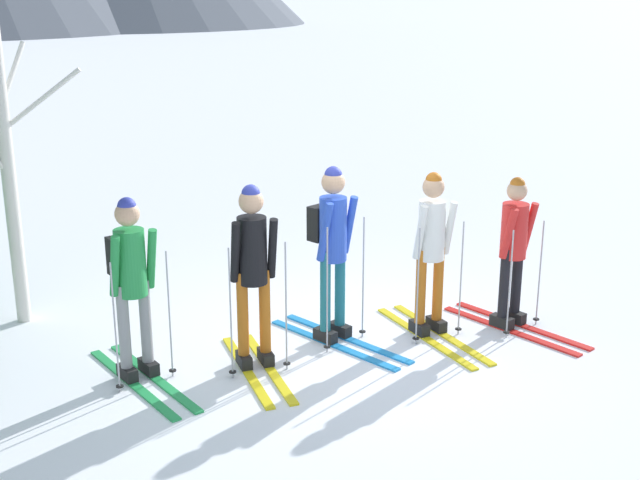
% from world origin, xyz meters
% --- Properties ---
extents(ground_plane, '(400.00, 400.00, 0.00)m').
position_xyz_m(ground_plane, '(0.00, 0.00, 0.00)').
color(ground_plane, white).
extents(skier_in_green, '(0.60, 1.79, 1.77)m').
position_xyz_m(skier_in_green, '(-1.93, 0.31, 1.00)').
color(skier_in_green, green).
rests_on(skier_in_green, ground).
extents(skier_in_black, '(0.60, 1.66, 1.82)m').
position_xyz_m(skier_in_black, '(-0.85, -0.03, 1.02)').
color(skier_in_black, yellow).
rests_on(skier_in_black, ground).
extents(skier_in_blue, '(0.79, 1.77, 1.86)m').
position_xyz_m(skier_in_blue, '(0.13, 0.17, 1.06)').
color(skier_in_blue, '#1E84D1').
rests_on(skier_in_blue, ground).
extents(skier_in_white, '(0.61, 1.78, 1.76)m').
position_xyz_m(skier_in_white, '(1.11, -0.20, 0.97)').
color(skier_in_white, yellow).
rests_on(skier_in_white, ground).
extents(skier_in_red, '(0.67, 1.77, 1.67)m').
position_xyz_m(skier_in_red, '(1.99, -0.48, 0.90)').
color(skier_in_red, red).
rests_on(skier_in_red, ground).
extents(birch_tree_tall, '(1.10, 0.65, 3.39)m').
position_xyz_m(birch_tree_tall, '(-2.59, 2.29, 1.75)').
color(birch_tree_tall, silver).
rests_on(birch_tree_tall, ground).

